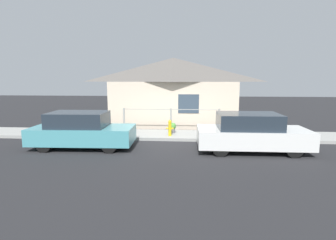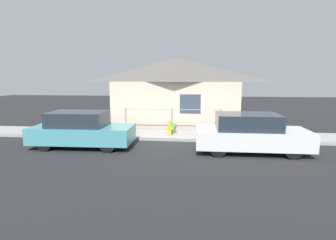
{
  "view_description": "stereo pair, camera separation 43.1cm",
  "coord_description": "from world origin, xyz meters",
  "px_view_note": "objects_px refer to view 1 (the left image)",
  "views": [
    {
      "loc": [
        0.84,
        -11.2,
        2.72
      ],
      "look_at": [
        -0.03,
        0.3,
        0.9
      ],
      "focal_mm": 28.0,
      "sensor_mm": 36.0,
      "label": 1
    },
    {
      "loc": [
        1.27,
        -11.16,
        2.72
      ],
      "look_at": [
        -0.03,
        0.3,
        0.9
      ],
      "focal_mm": 28.0,
      "sensor_mm": 36.0,
      "label": 2
    }
  ],
  "objects_px": {
    "car_right": "(251,133)",
    "potted_plant_near_hydrant": "(173,127)",
    "car_left": "(82,130)",
    "fire_hydrant": "(170,128)"
  },
  "relations": [
    {
      "from": "car_left",
      "to": "fire_hydrant",
      "type": "xyz_separation_m",
      "value": [
        3.37,
        1.81,
        -0.17
      ]
    },
    {
      "from": "potted_plant_near_hydrant",
      "to": "car_right",
      "type": "bearing_deg",
      "value": -38.22
    },
    {
      "from": "car_right",
      "to": "fire_hydrant",
      "type": "bearing_deg",
      "value": 149.84
    },
    {
      "from": "fire_hydrant",
      "to": "car_left",
      "type": "bearing_deg",
      "value": -151.84
    },
    {
      "from": "potted_plant_near_hydrant",
      "to": "car_left",
      "type": "bearing_deg",
      "value": -144.74
    },
    {
      "from": "car_right",
      "to": "fire_hydrant",
      "type": "distance_m",
      "value": 3.67
    },
    {
      "from": "car_left",
      "to": "car_right",
      "type": "bearing_deg",
      "value": -1.99
    },
    {
      "from": "car_left",
      "to": "potted_plant_near_hydrant",
      "type": "xyz_separation_m",
      "value": [
        3.46,
        2.45,
        -0.28
      ]
    },
    {
      "from": "car_right",
      "to": "potted_plant_near_hydrant",
      "type": "height_order",
      "value": "car_right"
    },
    {
      "from": "car_right",
      "to": "car_left",
      "type": "bearing_deg",
      "value": 179.36
    }
  ]
}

